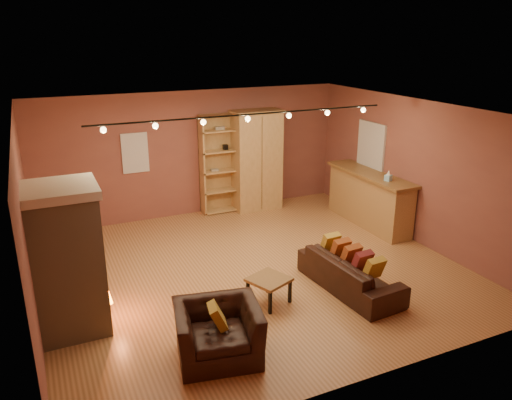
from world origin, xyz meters
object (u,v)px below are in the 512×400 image
armoire (257,160)px  bar_counter (369,198)px  loveseat (350,267)px  fireplace (68,260)px  bookcase (220,163)px  armchair (218,324)px  coffee_table (269,282)px

armoire → bar_counter: 2.72m
loveseat → fireplace: bearing=76.7°
fireplace → bar_counter: (6.24, 1.58, -0.47)m
bookcase → armchair: 5.61m
fireplace → armchair: (1.61, -1.46, -0.58)m
fireplace → armchair: bearing=-42.2°
armoire → armchair: (-2.85, -5.02, -0.69)m
bookcase → armchair: size_ratio=1.89×
armoire → coffee_table: (-1.67, -4.08, -0.81)m
fireplace → armchair: 2.26m
armoire → loveseat: armoire is taller
armoire → coffee_table: bearing=-112.2°
bookcase → armchair: bookcase is taller
armoire → loveseat: (-0.28, -4.24, -0.77)m
armoire → armchair: bearing=-119.6°
bookcase → coffee_table: bearing=-100.9°
armoire → bar_counter: armoire is taller
bookcase → fireplace: bearing=-134.1°
bookcase → coffee_table: size_ratio=3.15×
bar_counter → armoire: bearing=132.0°
bar_counter → fireplace: bearing=-165.8°
bookcase → bar_counter: bookcase is taller
armoire → loveseat: 4.32m
armchair → armoire: bearing=71.7°
loveseat → coffee_table: 1.40m
loveseat → bookcase: bearing=3.4°
bar_counter → coffee_table: (-3.44, -2.11, -0.23)m
fireplace → bookcase: 5.20m
bookcase → bar_counter: bearing=-39.3°
bar_counter → loveseat: bearing=-132.2°
bookcase → coffee_table: 4.41m
coffee_table → fireplace: bearing=169.3°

